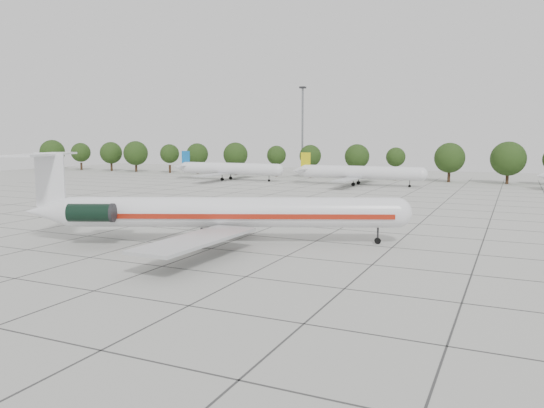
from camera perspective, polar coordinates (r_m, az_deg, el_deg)
The scene contains 7 objects.
ground at distance 59.38m, azimuth -2.50°, elevation -3.38°, with size 260.00×260.00×0.00m, color #B5B4AD.
apron_joints at distance 72.84m, azimuth 2.92°, elevation -1.42°, with size 170.00×170.00×0.02m, color #383838.
main_airliner at distance 54.64m, azimuth -6.62°, elevation -0.83°, with size 38.15×28.67×9.33m.
bg_airliner_b at distance 137.25m, azimuth -4.64°, elevation 3.78°, with size 28.24×27.20×7.40m.
bg_airliner_c at distance 123.20m, azimuth 9.39°, elevation 3.33°, with size 28.24×27.20×7.40m.
tree_line at distance 142.26m, azimuth 9.13°, elevation 5.07°, with size 249.86×8.44×10.22m.
floodlight_mast at distance 154.72m, azimuth 3.30°, elevation 8.38°, with size 1.60×1.60×25.45m.
Camera 1 is at (26.83, -51.86, 10.78)m, focal length 35.00 mm.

